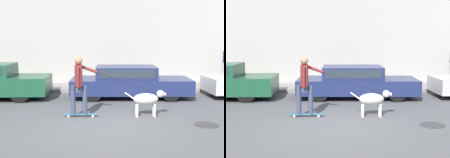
{
  "view_description": "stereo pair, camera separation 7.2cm",
  "coord_description": "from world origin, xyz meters",
  "views": [
    {
      "loc": [
        -0.23,
        -7.37,
        2.18
      ],
      "look_at": [
        0.14,
        2.08,
        0.95
      ],
      "focal_mm": 50.0,
      "sensor_mm": 36.0,
      "label": 1
    },
    {
      "loc": [
        -0.16,
        -7.38,
        2.18
      ],
      "look_at": [
        0.14,
        2.08,
        0.95
      ],
      "focal_mm": 50.0,
      "sensor_mm": 36.0,
      "label": 2
    }
  ],
  "objects": [
    {
      "name": "ground_plane",
      "position": [
        0.0,
        0.0,
        0.0
      ],
      "size": [
        36.0,
        36.0,
        0.0
      ],
      "primitive_type": "plane",
      "color": "#545459"
    },
    {
      "name": "back_wall",
      "position": [
        0.0,
        7.05,
        2.11
      ],
      "size": [
        32.0,
        0.3,
        4.23
      ],
      "color": "#B2ADA8",
      "rests_on": "ground_plane"
    },
    {
      "name": "sidewalk_curb",
      "position": [
        0.0,
        5.97,
        0.07
      ],
      "size": [
        30.0,
        1.81,
        0.14
      ],
      "color": "gray",
      "rests_on": "ground_plane"
    },
    {
      "name": "parked_car_1",
      "position": [
        0.86,
        4.02,
        0.58
      ],
      "size": [
        4.41,
        1.93,
        1.17
      ],
      "rotation": [
        0.0,
        0.0,
        -0.04
      ],
      "color": "black",
      "rests_on": "ground_plane"
    },
    {
      "name": "dog",
      "position": [
        1.09,
        1.16,
        0.49
      ],
      "size": [
        1.17,
        0.32,
        0.75
      ],
      "rotation": [
        0.0,
        0.0,
        0.01
      ],
      "color": "beige",
      "rests_on": "ground_plane"
    },
    {
      "name": "skateboarder",
      "position": [
        -0.81,
        1.19,
        0.98
      ],
      "size": [
        2.7,
        0.54,
        1.69
      ],
      "rotation": [
        0.0,
        0.0,
        -0.0
      ],
      "color": "beige",
      "rests_on": "ground_plane"
    },
    {
      "name": "manhole_cover",
      "position": [
        2.47,
        0.22,
        0.01
      ],
      "size": [
        0.63,
        0.63,
        0.01
      ],
      "color": "#38383D",
      "rests_on": "ground_plane"
    }
  ]
}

